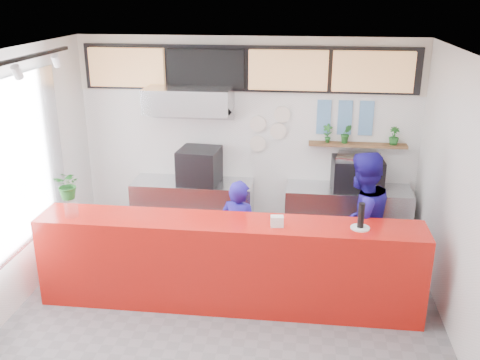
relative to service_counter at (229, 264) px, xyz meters
The scene contains 43 objects.
floor 0.68m from the service_counter, 90.00° to the right, with size 5.00×5.00×0.00m, color slate.
ceiling 2.48m from the service_counter, 90.00° to the right, with size 5.00×5.00×0.00m, color silver.
wall_back 2.30m from the service_counter, 90.00° to the left, with size 5.00×5.00×0.00m, color white.
wall_left 2.70m from the service_counter, behind, with size 5.00×5.00×0.00m, color white.
wall_right 2.70m from the service_counter, ahead, with size 5.00×5.00×0.00m, color white.
service_counter is the anchor object (origin of this frame).
cream_band 2.93m from the service_counter, 90.00° to the left, with size 5.00×0.02×0.80m, color beige.
prep_bench 1.97m from the service_counter, 113.96° to the left, with size 1.80×0.60×0.90m, color #B2B5BA.
panini_oven 2.02m from the service_counter, 110.89° to the left, with size 0.57×0.57×0.51m, color black.
extraction_hood 2.50m from the service_counter, 114.57° to the left, with size 1.20×0.70×0.35m, color #B2B5BA.
hood_lip 2.38m from the service_counter, 114.57° to the left, with size 1.20×0.70×0.08m, color #B2B5BA.
right_bench 2.35m from the service_counter, 50.19° to the left, with size 1.80×0.60×0.90m, color #B2B5BA.
espresso_machine 2.48m from the service_counter, 48.26° to the left, with size 0.70×0.50×0.45m, color black.
espresso_tray 2.55m from the service_counter, 48.26° to the left, with size 0.59×0.41×0.05m, color #ABACB2.
herb_shelf 2.73m from the service_counter, 51.34° to the left, with size 1.40×0.18×0.04m, color brown.
menu_board_far_left 3.31m from the service_counter, 131.47° to the left, with size 1.10×0.10×0.55m, color tan.
menu_board_mid_left 2.88m from the service_counter, 106.59° to the left, with size 1.10×0.10×0.55m, color black.
menu_board_mid_right 2.87m from the service_counter, 73.94° to the left, with size 1.10×0.10×0.55m, color tan.
menu_board_far_right 3.30m from the service_counter, 48.86° to the left, with size 1.10×0.10×0.55m, color tan.
soffit 2.87m from the service_counter, 90.00° to the left, with size 4.80×0.04×0.65m, color black.
window_pane 2.73m from the service_counter, behind, with size 0.04×2.20×1.90m, color silver.
window_frame 2.71m from the service_counter, behind, with size 0.03×2.30×2.00m, color #B2B5BA.
track_rail 3.21m from the service_counter, 169.22° to the right, with size 0.05×2.40×0.04m, color black.
dec_plate_a 2.40m from the service_counter, 85.86° to the left, with size 0.24×0.24×0.03m, color silver.
dec_plate_b 2.39m from the service_counter, 77.74° to the left, with size 0.24×0.24×0.03m, color silver.
dec_plate_c 2.26m from the service_counter, 85.86° to the left, with size 0.24×0.24×0.03m, color silver.
dec_plate_d 2.52m from the service_counter, 76.42° to the left, with size 0.24×0.24×0.03m, color silver.
photo_frame_a 2.76m from the service_counter, 62.13° to the left, with size 0.20×0.02×0.25m, color #598CBF.
photo_frame_b 2.90m from the service_counter, 56.06° to the left, with size 0.20×0.02×0.25m, color #598CBF.
photo_frame_c 3.05m from the service_counter, 50.74° to the left, with size 0.20×0.02×0.25m, color #598CBF.
photo_frame_d 2.64m from the service_counter, 62.13° to the left, with size 0.20×0.02×0.25m, color #598CBF.
photo_frame_e 2.78m from the service_counter, 56.06° to the left, with size 0.20×0.02×0.25m, color #598CBF.
photo_frame_f 2.94m from the service_counter, 50.74° to the left, with size 0.20×0.02×0.25m, color #598CBF.
staff_center 0.52m from the service_counter, 82.47° to the left, with size 0.52×0.34×1.42m, color navy.
staff_right 1.69m from the service_counter, 19.90° to the left, with size 0.88×0.69×1.81m, color navy.
herb_a 2.56m from the service_counter, 59.82° to the left, with size 0.14×0.10×0.27m, color #226123.
herb_b 2.70m from the service_counter, 54.47° to the left, with size 0.15×0.12×0.28m, color #226123.
herb_d 3.10m from the service_counter, 43.59° to the left, with size 0.14×0.13×0.26m, color #226123.
glass_vase 1.96m from the service_counter, behind, with size 0.16×0.16×0.19m, color silver.
basil_vase 2.07m from the service_counter, behind, with size 0.31×0.27×0.34m, color #226123.
napkin_holder 0.84m from the service_counter, ahead, with size 0.14×0.09×0.13m, color silver.
white_plate 1.59m from the service_counter, ahead, with size 0.21×0.21×0.02m, color silver.
pepper_mill 1.65m from the service_counter, ahead, with size 0.07×0.07×0.29m, color black.
Camera 1 is at (0.82, -5.16, 3.62)m, focal length 40.00 mm.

